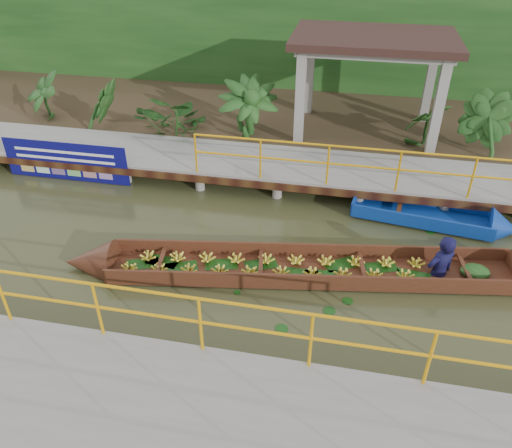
# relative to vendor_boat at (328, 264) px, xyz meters

# --- Properties ---
(ground) EXTENTS (80.00, 80.00, 0.00)m
(ground) POSITION_rel_vendor_boat_xyz_m (-2.48, 0.11, -0.24)
(ground) COLOR #2E3219
(ground) RESTS_ON ground
(land_strip) EXTENTS (30.00, 8.00, 0.45)m
(land_strip) POSITION_rel_vendor_boat_xyz_m (-2.48, 7.61, -0.02)
(land_strip) COLOR #2D2616
(land_strip) RESTS_ON ground
(far_dock) EXTENTS (16.00, 2.06, 1.66)m
(far_dock) POSITION_rel_vendor_boat_xyz_m (-2.46, 3.54, 0.23)
(far_dock) COLOR gray
(far_dock) RESTS_ON ground
(near_dock) EXTENTS (18.00, 2.40, 1.73)m
(near_dock) POSITION_rel_vendor_boat_xyz_m (-1.48, -4.09, 0.06)
(near_dock) COLOR gray
(near_dock) RESTS_ON ground
(pavilion) EXTENTS (4.40, 3.00, 3.00)m
(pavilion) POSITION_rel_vendor_boat_xyz_m (0.52, 6.41, 2.57)
(pavilion) COLOR gray
(pavilion) RESTS_ON ground
(foliage_backdrop) EXTENTS (30.00, 0.80, 4.00)m
(foliage_backdrop) POSITION_rel_vendor_boat_xyz_m (-2.48, 10.11, 1.76)
(foliage_backdrop) COLOR #143C13
(foliage_backdrop) RESTS_ON ground
(vendor_boat) EXTENTS (9.95, 2.50, 2.19)m
(vendor_boat) POSITION_rel_vendor_boat_xyz_m (0.00, 0.00, 0.00)
(vendor_boat) COLOR #3B1A10
(vendor_boat) RESTS_ON ground
(moored_blue_boat) EXTENTS (3.74, 1.44, 0.87)m
(moored_blue_boat) POSITION_rel_vendor_boat_xyz_m (2.84, 2.29, -0.09)
(moored_blue_boat) COLOR navy
(moored_blue_boat) RESTS_ON ground
(blue_banner) EXTENTS (3.41, 0.04, 1.06)m
(blue_banner) POSITION_rel_vendor_boat_xyz_m (-7.01, 2.59, 0.31)
(blue_banner) COLOR #0C0B5B
(blue_banner) RESTS_ON ground
(tropical_plants) EXTENTS (13.98, 0.98, 1.22)m
(tropical_plants) POSITION_rel_vendor_boat_xyz_m (-3.06, 5.41, 0.82)
(tropical_plants) COLOR #143C13
(tropical_plants) RESTS_ON ground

